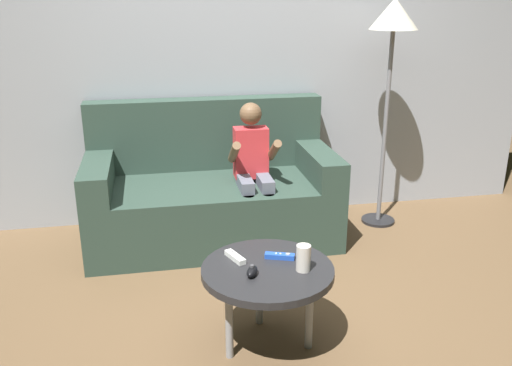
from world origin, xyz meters
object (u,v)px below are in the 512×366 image
object	(u,v)px
game_remote_blue_near_edge	(280,256)
floor_lamp	(393,32)
game_remote_white_far_corner	(235,257)
person_seated_on_couch	(253,167)
coffee_table	(267,275)
nunchuk_black	(252,271)
couch	(211,193)
soda_can	(303,258)

from	to	relation	value
game_remote_blue_near_edge	floor_lamp	xyz separation A→B (m)	(1.04, 1.23, 0.93)
floor_lamp	game_remote_white_far_corner	bearing A→B (deg)	-136.23
person_seated_on_couch	coffee_table	xyz separation A→B (m)	(-0.14, -1.11, -0.16)
person_seated_on_couch	nunchuk_black	size ratio (longest dim) A/B	9.38
game_remote_white_far_corner	floor_lamp	size ratio (longest dim) A/B	0.09
coffee_table	game_remote_white_far_corner	distance (m)	0.18
coffee_table	game_remote_blue_near_edge	xyz separation A→B (m)	(0.08, 0.07, 0.05)
game_remote_blue_near_edge	nunchuk_black	xyz separation A→B (m)	(-0.16, -0.14, 0.01)
couch	coffee_table	size ratio (longest dim) A/B	2.67
nunchuk_black	game_remote_white_far_corner	size ratio (longest dim) A/B	0.70
game_remote_white_far_corner	floor_lamp	xyz separation A→B (m)	(1.25, 1.20, 0.93)
soda_can	game_remote_white_far_corner	bearing A→B (deg)	150.24
person_seated_on_couch	couch	bearing A→B (deg)	144.61
game_remote_blue_near_edge	game_remote_white_far_corner	distance (m)	0.21
nunchuk_black	game_remote_white_far_corner	bearing A→B (deg)	106.35
soda_can	floor_lamp	distance (m)	1.88
couch	game_remote_white_far_corner	size ratio (longest dim) A/B	11.35
person_seated_on_couch	soda_can	distance (m)	1.17
couch	nunchuk_black	size ratio (longest dim) A/B	16.24
game_remote_blue_near_edge	nunchuk_black	bearing A→B (deg)	-139.08
game_remote_blue_near_edge	floor_lamp	distance (m)	1.86
nunchuk_black	soda_can	xyz separation A→B (m)	(0.24, 0.01, 0.04)
game_remote_blue_near_edge	soda_can	distance (m)	0.16
couch	soda_can	world-z (taller)	couch
couch	game_remote_white_far_corner	distance (m)	1.19
game_remote_blue_near_edge	soda_can	world-z (taller)	soda_can
game_remote_blue_near_edge	person_seated_on_couch	bearing A→B (deg)	86.27
person_seated_on_couch	game_remote_blue_near_edge	xyz separation A→B (m)	(-0.07, -1.04, -0.11)
couch	person_seated_on_couch	size ratio (longest dim) A/B	1.73
couch	floor_lamp	world-z (taller)	floor_lamp
soda_can	game_remote_blue_near_edge	bearing A→B (deg)	120.45
person_seated_on_couch	nunchuk_black	world-z (taller)	person_seated_on_couch
coffee_table	game_remote_white_far_corner	bearing A→B (deg)	141.57
soda_can	nunchuk_black	bearing A→B (deg)	-178.41
couch	person_seated_on_couch	distance (m)	0.39
couch	nunchuk_black	world-z (taller)	couch
person_seated_on_couch	game_remote_white_far_corner	distance (m)	1.05
couch	game_remote_blue_near_edge	xyz separation A→B (m)	(0.19, -1.22, 0.12)
couch	soda_can	xyz separation A→B (m)	(0.27, -1.35, 0.16)
nunchuk_black	soda_can	distance (m)	0.24
soda_can	coffee_table	bearing A→B (deg)	159.32
game_remote_blue_near_edge	game_remote_white_far_corner	world-z (taller)	same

